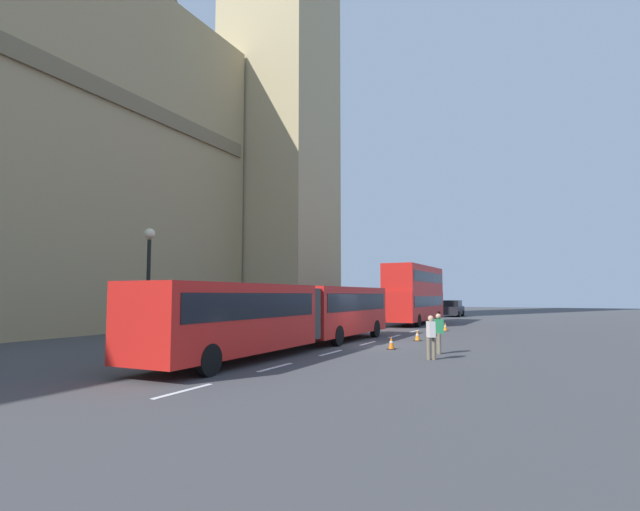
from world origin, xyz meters
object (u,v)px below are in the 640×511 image
at_px(street_lamp, 148,281).
at_px(articulated_bus, 295,311).
at_px(pedestrian_by_kerb, 439,332).
at_px(double_decker_bus, 415,292).
at_px(traffic_cone_east, 445,327).
at_px(traffic_cone_west, 391,343).
at_px(pedestrian_near_cones, 431,336).
at_px(sedan_lead, 453,308).
at_px(traffic_cone_middle, 417,336).

bearing_deg(street_lamp, articulated_bus, -44.87).
distance_m(street_lamp, pedestrian_by_kerb, 12.39).
xyz_separation_m(double_decker_bus, pedestrian_by_kerb, (-19.93, -6.24, -1.80)).
height_order(double_decker_bus, pedestrian_by_kerb, double_decker_bus).
distance_m(traffic_cone_east, pedestrian_by_kerb, 13.45).
xyz_separation_m(articulated_bus, traffic_cone_west, (2.03, -3.91, -1.46)).
relative_size(traffic_cone_east, street_lamp, 0.11).
distance_m(traffic_cone_east, street_lamp, 20.96).
bearing_deg(double_decker_bus, pedestrian_by_kerb, -162.62).
bearing_deg(articulated_bus, pedestrian_near_cones, -96.72).
bearing_deg(traffic_cone_west, double_decker_bus, 11.53).
distance_m(traffic_cone_west, street_lamp, 11.02).
bearing_deg(double_decker_bus, traffic_cone_east, -150.14).
xyz_separation_m(sedan_lead, traffic_cone_west, (-35.38, -3.75, -0.63)).
relative_size(traffic_cone_west, pedestrian_by_kerb, 0.34).
bearing_deg(street_lamp, traffic_cone_east, -23.73).
bearing_deg(traffic_cone_east, traffic_cone_middle, -179.33).
xyz_separation_m(traffic_cone_west, traffic_cone_east, (12.46, 0.06, 0.00)).
relative_size(double_decker_bus, sedan_lead, 2.48).
distance_m(traffic_cone_middle, street_lamp, 14.23).
height_order(traffic_cone_west, traffic_cone_middle, same).
relative_size(double_decker_bus, street_lamp, 2.07).
distance_m(sedan_lead, traffic_cone_west, 35.58).
height_order(double_decker_bus, sedan_lead, double_decker_bus).
bearing_deg(traffic_cone_west, articulated_bus, 117.43).
bearing_deg(sedan_lead, pedestrian_by_kerb, -170.46).
bearing_deg(articulated_bus, sedan_lead, -0.25).
height_order(articulated_bus, traffic_cone_west, articulated_bus).
distance_m(articulated_bus, pedestrian_by_kerb, 6.42).
bearing_deg(pedestrian_near_cones, sedan_lead, 9.25).
relative_size(traffic_cone_west, street_lamp, 0.11).
bearing_deg(pedestrian_near_cones, traffic_cone_middle, 18.36).
xyz_separation_m(articulated_bus, double_decker_bus, (21.20, 0.00, 0.96)).
bearing_deg(double_decker_bus, articulated_bus, -179.99).
bearing_deg(pedestrian_near_cones, articulated_bus, 83.28).
bearing_deg(articulated_bus, traffic_cone_east, -14.89).
bearing_deg(street_lamp, sedan_lead, -6.36).
distance_m(traffic_cone_middle, traffic_cone_east, 7.91).
bearing_deg(pedestrian_near_cones, traffic_cone_west, 41.58).
distance_m(sedan_lead, traffic_cone_east, 23.22).
height_order(street_lamp, pedestrian_by_kerb, street_lamp).
xyz_separation_m(double_decker_bus, traffic_cone_middle, (-14.62, -3.95, -2.43)).
xyz_separation_m(pedestrian_near_cones, pedestrian_by_kerb, (2.02, 0.14, 0.00)).
height_order(traffic_cone_west, pedestrian_by_kerb, pedestrian_by_kerb).
bearing_deg(double_decker_bus, traffic_cone_middle, -164.89).
distance_m(double_decker_bus, traffic_cone_middle, 15.34).
bearing_deg(pedestrian_by_kerb, traffic_cone_west, 71.87).
bearing_deg(pedestrian_near_cones, double_decker_bus, 16.21).
xyz_separation_m(traffic_cone_east, street_lamp, (-19.02, 8.36, 2.77)).
xyz_separation_m(articulated_bus, pedestrian_near_cones, (-0.75, -6.38, -0.83)).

